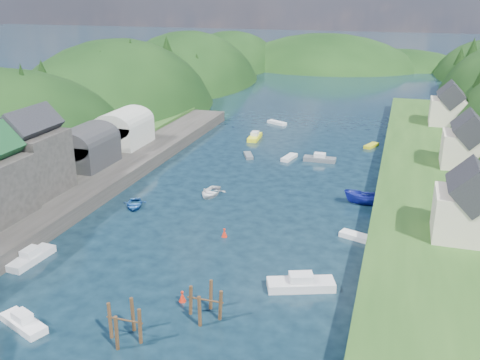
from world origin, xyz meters
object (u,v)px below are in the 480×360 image
(piling_cluster_near, at_px, (125,326))
(channel_buoy_near, at_px, (182,297))
(piling_cluster_far, at_px, (205,305))
(channel_buoy_far, at_px, (224,233))

(piling_cluster_near, xyz_separation_m, channel_buoy_near, (2.20, 6.74, -0.85))
(piling_cluster_far, relative_size, channel_buoy_far, 3.15)
(piling_cluster_far, xyz_separation_m, channel_buoy_near, (-2.93, 1.70, -0.69))
(channel_buoy_near, bearing_deg, piling_cluster_far, -30.07)
(piling_cluster_near, xyz_separation_m, piling_cluster_far, (5.13, 5.04, -0.16))
(channel_buoy_near, bearing_deg, piling_cluster_near, -108.07)
(piling_cluster_far, height_order, channel_buoy_near, piling_cluster_far)
(piling_cluster_near, bearing_deg, channel_buoy_far, 85.79)
(piling_cluster_near, relative_size, channel_buoy_far, 3.45)
(channel_buoy_near, xyz_separation_m, channel_buoy_far, (-0.66, 14.15, 0.00))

